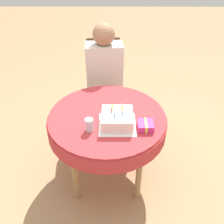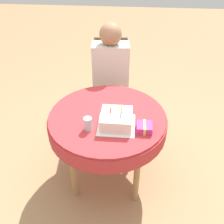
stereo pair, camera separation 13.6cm
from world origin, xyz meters
name	(u,v)px [view 2 (the right image)]	position (x,y,z in m)	size (l,w,h in m)	color
ground_plane	(108,173)	(0.00, 0.00, 0.00)	(12.00, 12.00, 0.00)	#A37F56
dining_table	(107,124)	(0.00, 0.00, 0.62)	(0.98, 0.98, 0.71)	#BC3338
chair	(111,82)	(-0.05, 0.85, 0.53)	(0.42, 0.42, 1.00)	#4C331E
person	(111,69)	(-0.04, 0.75, 0.74)	(0.39, 0.32, 1.22)	#9E7051
napkin	(116,125)	(0.08, -0.11, 0.71)	(0.29, 0.29, 0.00)	white
birthday_cake	(116,119)	(0.08, -0.11, 0.76)	(0.24, 0.24, 0.16)	white
drinking_glass	(88,124)	(-0.13, -0.18, 0.76)	(0.06, 0.06, 0.11)	silver
gift_box	(144,127)	(0.30, -0.16, 0.73)	(0.12, 0.12, 0.06)	#D13384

